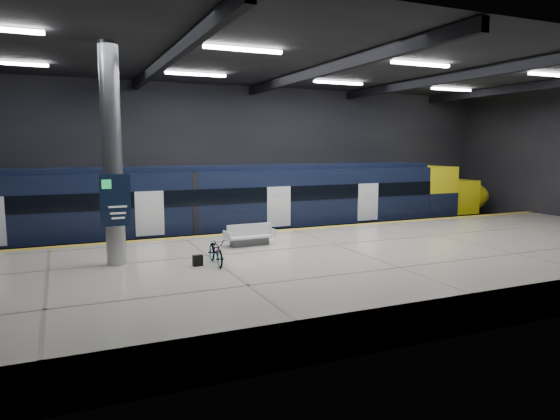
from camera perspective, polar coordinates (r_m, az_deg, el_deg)
ground at (r=20.38m, az=4.81°, el=-6.47°), size 30.00×30.00×0.00m
room_shell at (r=19.81m, az=4.98°, el=9.82°), size 30.10×16.10×8.05m
platform at (r=18.16m, az=8.63°, el=-6.45°), size 30.00×11.00×1.10m
safety_strip at (r=22.55m, az=1.49°, el=-2.23°), size 30.00×0.40×0.01m
rails at (r=25.21m, az=-1.19°, el=-3.59°), size 30.00×1.52×0.16m
train at (r=24.44m, az=-4.06°, el=0.75°), size 29.40×2.84×3.79m
bench at (r=18.98m, az=-3.50°, el=-3.18°), size 1.90×0.86×0.82m
bicycle at (r=16.05m, az=-7.32°, el=-4.66°), size 0.65×1.66×0.86m
pannier_bag at (r=15.95m, az=-9.38°, el=-5.71°), size 0.32×0.21×0.35m
info_column at (r=16.40m, az=-18.60°, el=5.60°), size 0.90×0.78×6.90m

